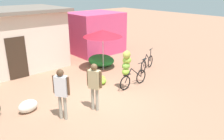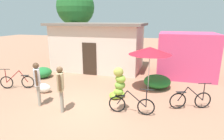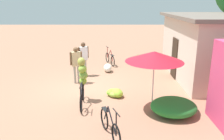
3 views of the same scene
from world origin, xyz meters
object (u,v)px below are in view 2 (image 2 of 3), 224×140
object	(u,v)px
bicycle_leftmost	(17,82)
bicycle_near_pile	(122,87)
bicycle_center_loaded	(190,100)
banana_pile_on_ground	(117,95)
produce_sack	(43,88)
person_bystander	(37,80)
market_umbrella	(150,51)
shop_pink	(186,55)
building_low	(99,46)
tree_behind_building	(76,7)
person_vendor	(61,84)

from	to	relation	value
bicycle_leftmost	bicycle_near_pile	distance (m)	5.74
bicycle_center_loaded	banana_pile_on_ground	xyz separation A→B (m)	(-2.98, 0.20, -0.21)
produce_sack	person_bystander	xyz separation A→B (m)	(0.70, -1.23, 0.86)
market_umbrella	shop_pink	bearing A→B (deg)	59.77
shop_pink	building_low	bearing A→B (deg)	177.95
tree_behind_building	bicycle_leftmost	size ratio (longest dim) A/B	3.73
tree_behind_building	produce_sack	world-z (taller)	tree_behind_building
tree_behind_building	person_bystander	world-z (taller)	tree_behind_building
tree_behind_building	produce_sack	distance (m)	9.29
person_bystander	shop_pink	bearing A→B (deg)	45.94
market_umbrella	banana_pile_on_ground	distance (m)	2.53
market_umbrella	bicycle_leftmost	size ratio (longest dim) A/B	1.34
bicycle_leftmost	produce_sack	world-z (taller)	bicycle_leftmost
building_low	bicycle_near_pile	world-z (taller)	building_low
banana_pile_on_ground	person_vendor	distance (m)	2.61
shop_pink	bicycle_leftmost	world-z (taller)	shop_pink
market_umbrella	bicycle_center_loaded	bearing A→B (deg)	-40.23
produce_sack	person_bystander	world-z (taller)	person_bystander
building_low	shop_pink	bearing A→B (deg)	-2.05
building_low	market_umbrella	xyz separation A→B (m)	(3.78, -3.41, 0.38)
bicycle_leftmost	bicycle_near_pile	size ratio (longest dim) A/B	0.93
market_umbrella	person_vendor	xyz separation A→B (m)	(-2.87, -3.09, -0.89)
building_low	person_vendor	size ratio (longest dim) A/B	3.57
shop_pink	bicycle_center_loaded	bearing A→B (deg)	-91.38
bicycle_center_loaded	bicycle_near_pile	bearing A→B (deg)	-156.86
tree_behind_building	banana_pile_on_ground	xyz separation A→B (m)	(5.69, -7.67, -4.19)
building_low	bicycle_leftmost	world-z (taller)	building_low
shop_pink	market_umbrella	xyz separation A→B (m)	(-1.87, -3.21, 0.66)
shop_pink	bicycle_leftmost	distance (m)	9.51
bicycle_center_loaded	person_vendor	bearing A→B (deg)	-160.92
market_umbrella	produce_sack	world-z (taller)	market_umbrella
tree_behind_building	bicycle_center_loaded	distance (m)	12.36
shop_pink	bicycle_center_loaded	xyz separation A→B (m)	(-0.11, -4.70, -0.94)
building_low	bicycle_center_loaded	world-z (taller)	building_low
shop_pink	banana_pile_on_ground	xyz separation A→B (m)	(-3.09, -4.50, -1.15)
tree_behind_building	bicycle_near_pile	distance (m)	11.37
market_umbrella	banana_pile_on_ground	bearing A→B (deg)	-133.41
building_low	person_bystander	bearing A→B (deg)	-92.25
market_umbrella	person_vendor	world-z (taller)	market_umbrella
bicycle_leftmost	produce_sack	xyz separation A→B (m)	(1.59, -0.11, -0.13)
bicycle_leftmost	banana_pile_on_ground	distance (m)	5.10
tree_behind_building	bicycle_center_loaded	bearing A→B (deg)	-42.26
shop_pink	bicycle_near_pile	xyz separation A→B (m)	(-2.57, -5.75, -0.31)
banana_pile_on_ground	bicycle_leftmost	bearing A→B (deg)	-177.16
person_bystander	produce_sack	bearing A→B (deg)	119.68
bicycle_near_pile	person_bystander	world-z (taller)	person_bystander
building_low	bicycle_near_pile	bearing A→B (deg)	-62.61
bicycle_leftmost	person_bystander	bearing A→B (deg)	-30.34
bicycle_leftmost	person_bystander	xyz separation A→B (m)	(2.29, -1.34, 0.73)
building_low	banana_pile_on_ground	world-z (taller)	building_low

